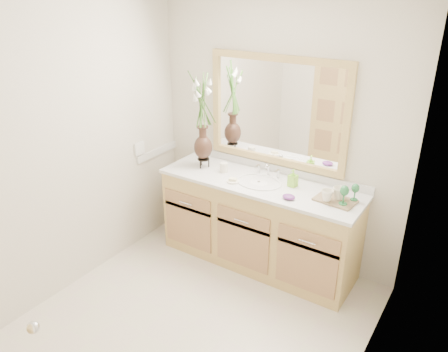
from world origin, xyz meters
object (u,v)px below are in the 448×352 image
Objects in this scene: soap_bottle at (293,179)px; tray at (335,200)px; flower_vase at (202,109)px; tumbler at (224,167)px.

soap_bottle reaches higher than tray.
flower_vase is 1.02m from soap_bottle.
tray is (0.41, -0.07, -0.06)m from soap_bottle.
tray is (1.07, -0.00, -0.04)m from tumbler.
soap_bottle is at bearing 4.49° from flower_vase.
soap_bottle is (0.66, 0.07, 0.02)m from tumbler.
tray is at bearing -0.07° from flower_vase.
flower_vase is 2.64× the size of tray.
tumbler is 0.67m from soap_bottle.
soap_bottle is at bearing 176.03° from tray.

